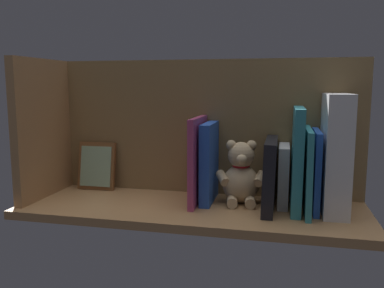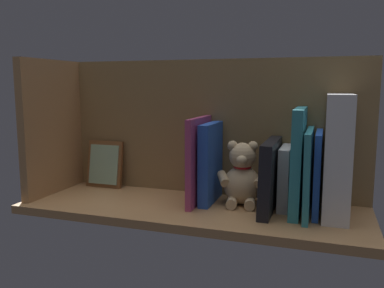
{
  "view_description": "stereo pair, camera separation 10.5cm",
  "coord_description": "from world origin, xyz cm",
  "px_view_note": "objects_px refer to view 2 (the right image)",
  "views": [
    {
      "loc": [
        -23.27,
        101.74,
        31.92
      ],
      "look_at": [
        0.0,
        0.0,
        16.66
      ],
      "focal_mm": 37.46,
      "sensor_mm": 36.0,
      "label": 1
    },
    {
      "loc": [
        -33.41,
        98.87,
        31.92
      ],
      "look_at": [
        0.0,
        0.0,
        16.66
      ],
      "focal_mm": 37.46,
      "sensor_mm": 36.0,
      "label": 2
    }
  ],
  "objects_px": {
    "dictionary_thick_white": "(338,156)",
    "teddy_bear": "(242,177)",
    "picture_frame_leaning": "(105,164)",
    "book_0": "(318,173)"
  },
  "relations": [
    {
      "from": "dictionary_thick_white",
      "to": "teddy_bear",
      "type": "distance_m",
      "value": 0.25
    },
    {
      "from": "dictionary_thick_white",
      "to": "picture_frame_leaning",
      "type": "distance_m",
      "value": 0.7
    },
    {
      "from": "book_0",
      "to": "teddy_bear",
      "type": "height_order",
      "value": "book_0"
    },
    {
      "from": "book_0",
      "to": "teddy_bear",
      "type": "relative_size",
      "value": 1.19
    },
    {
      "from": "dictionary_thick_white",
      "to": "book_0",
      "type": "bearing_deg",
      "value": -10.81
    },
    {
      "from": "dictionary_thick_white",
      "to": "teddy_bear",
      "type": "height_order",
      "value": "dictionary_thick_white"
    },
    {
      "from": "dictionary_thick_white",
      "to": "picture_frame_leaning",
      "type": "bearing_deg",
      "value": -5.89
    },
    {
      "from": "teddy_bear",
      "to": "picture_frame_leaning",
      "type": "bearing_deg",
      "value": -14.38
    },
    {
      "from": "teddy_bear",
      "to": "picture_frame_leaning",
      "type": "xyz_separation_m",
      "value": [
        0.45,
        -0.05,
        -0.0
      ]
    },
    {
      "from": "dictionary_thick_white",
      "to": "picture_frame_leaning",
      "type": "xyz_separation_m",
      "value": [
        0.69,
        -0.07,
        -0.08
      ]
    }
  ]
}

